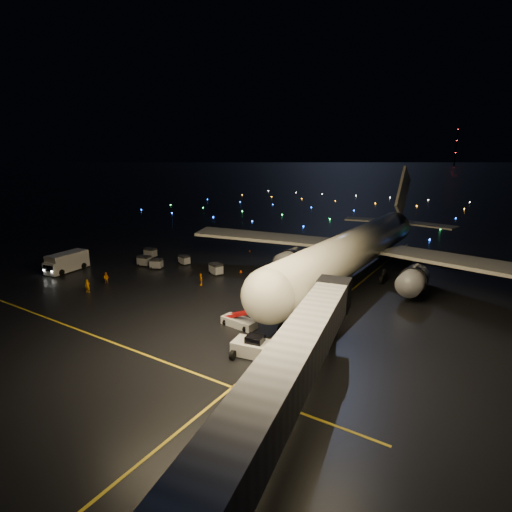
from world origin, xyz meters
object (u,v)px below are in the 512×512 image
Objects in this scene: crew_b at (106,278)px; baggage_cart_2 at (156,264)px; baggage_cart_3 at (144,261)px; airliner at (363,224)px; service_truck at (68,262)px; baggage_cart_1 at (184,260)px; baggage_cart_4 at (150,253)px; baggage_cart_0 at (216,269)px; crew_a at (88,286)px; pushback_tug at (255,346)px; belt_loader at (239,314)px; crew_c at (201,279)px.

baggage_cart_2 is (0.24, 9.90, -0.02)m from crew_b.
crew_b is at bearing -86.17° from baggage_cart_3.
service_truck is (-42.07, -23.35, -6.76)m from airliner.
crew_b is 0.92× the size of baggage_cart_1.
airliner is 39.16m from baggage_cart_4.
service_truck is 25.00m from baggage_cart_0.
crew_a is 1.10× the size of crew_b.
crew_a is at bearing -110.26° from baggage_cart_2.
pushback_tug is (-0.07, -31.10, -7.30)m from airliner.
pushback_tug is 2.18× the size of baggage_cart_2.
baggage_cart_2 is at bearing 29.77° from service_truck.
pushback_tug is 7.09m from belt_loader.
baggage_cart_2 is 0.95× the size of baggage_cart_3.
baggage_cart_0 is at bearing 126.24° from pushback_tug.
baggage_cart_3 is at bearing 154.04° from baggage_cart_2.
crew_c is (-13.06, 8.91, -0.56)m from belt_loader.
baggage_cart_2 is (-30.65, -14.48, -7.48)m from airliner.
crew_b is at bearing -75.55° from baggage_cart_4.
service_truck is at bearing 147.68° from crew_b.
belt_loader reaches higher than crew_c.
crew_c is 12.67m from baggage_cart_2.
crew_a is 0.89× the size of baggage_cart_0.
baggage_cart_2 is (-30.58, 16.63, -0.19)m from pushback_tug.
service_truck reaches higher than crew_b.
crew_a reaches higher than baggage_cart_3.
crew_a is (-24.48, -2.07, -0.54)m from belt_loader.
crew_a is 1.01× the size of baggage_cart_1.
crew_c reaches higher than baggage_cart_4.
baggage_cart_4 is at bearing 158.07° from belt_loader.
baggage_cart_0 is at bearing 140.80° from belt_loader.
crew_a is 0.96× the size of baggage_cart_2.
baggage_cart_3 is at bearing -148.45° from crew_c.
baggage_cart_2 is (-12.32, 2.93, -0.08)m from crew_c.
belt_loader reaches higher than baggage_cart_0.
baggage_cart_2 is 0.95× the size of baggage_cart_4.
pushback_tug reaches higher than baggage_cart_3.
belt_loader is (-5.27, -26.31, -6.84)m from airliner.
crew_c is at bearing 5.99° from service_truck.
baggage_cart_4 is at bearing 62.35° from service_truck.
crew_c is at bearing -31.06° from baggage_cart_4.
service_truck reaches higher than baggage_cart_1.
baggage_cart_1 is at bearing -10.23° from baggage_cart_4.
baggage_cart_1 is (13.57, 13.46, -0.76)m from service_truck.
crew_b is (-30.82, 6.73, -0.17)m from pushback_tug.
airliner is at bearing 84.26° from belt_loader.
baggage_cart_4 is at bearing 140.49° from pushback_tug.
pushback_tug is 37.59m from baggage_cart_3.
airliner is 41.77m from crew_a.
airliner reaches higher than baggage_cart_0.
airliner is 27.77× the size of baggage_cart_0.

